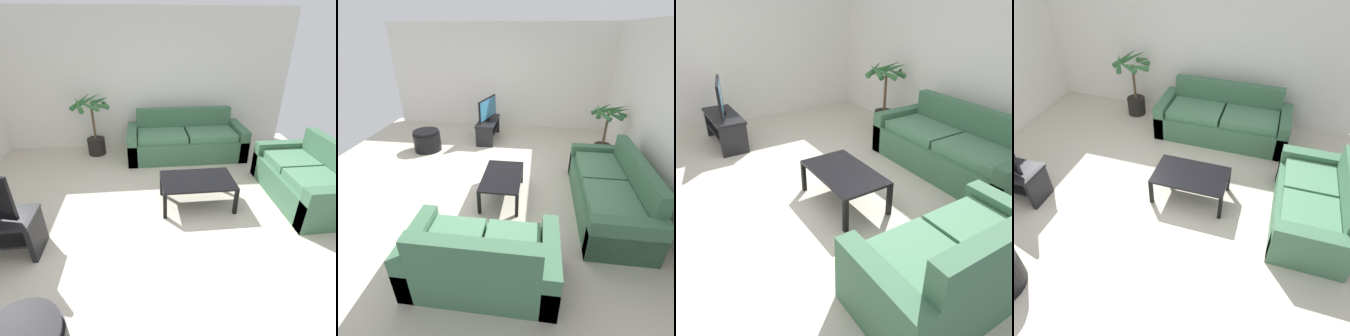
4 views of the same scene
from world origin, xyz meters
The scene contains 6 objects.
ground_plane centered at (0.00, 0.00, 0.00)m, with size 6.60×6.60×0.00m, color beige.
wall_back centered at (0.00, 3.00, 1.35)m, with size 6.00×0.06×2.70m, color silver.
couch_main centered at (0.74, 2.28, 0.30)m, with size 2.30×0.90×0.90m.
couch_loveseat centered at (2.28, 0.61, 0.30)m, with size 0.90×1.65×0.90m.
coffee_table centered at (0.63, 0.60, 0.37)m, with size 1.04×0.63×0.42m.
potted_palm centered at (-1.09, 2.56, 0.57)m, with size 0.79×0.78×1.21m.
Camera 1 is at (-0.12, -2.53, 2.32)m, focal length 27.77 mm.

